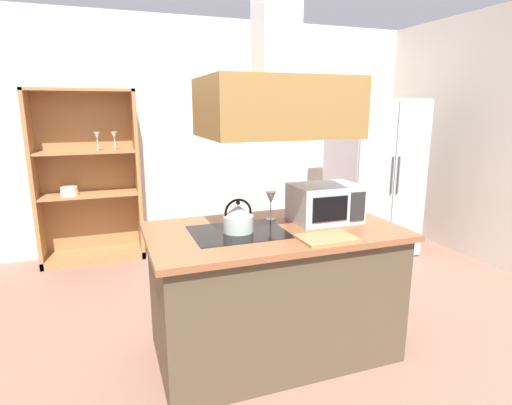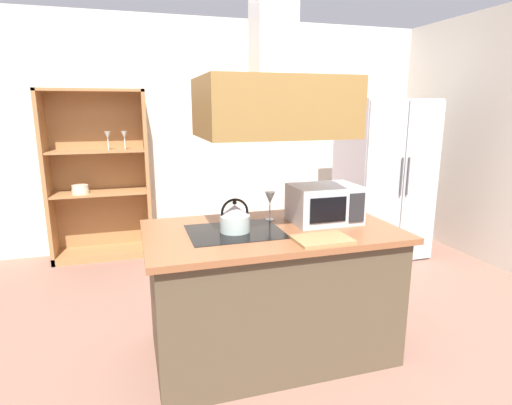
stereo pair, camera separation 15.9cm
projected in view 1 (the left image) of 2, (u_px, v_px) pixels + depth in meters
ground_plane at (282, 385)px, 2.57m from camera, size 7.80×7.80×0.00m
wall_back at (185, 135)px, 5.02m from camera, size 6.00×0.12×2.70m
kitchen_island at (273, 291)px, 2.86m from camera, size 1.66×0.95×0.90m
range_hood at (275, 90)px, 2.55m from camera, size 0.90×0.70×1.20m
refrigerator at (373, 178)px, 4.80m from camera, size 0.90×0.78×1.77m
dish_cabinet at (89, 187)px, 4.56m from camera, size 1.08×0.40×1.87m
kettle at (238, 218)px, 2.65m from camera, size 0.20×0.20×0.22m
cutting_board at (327, 238)px, 2.52m from camera, size 0.35×0.25×0.02m
microwave at (325, 203)px, 2.91m from camera, size 0.46×0.35×0.26m
wine_glass_on_counter at (271, 199)px, 2.93m from camera, size 0.08×0.08×0.21m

